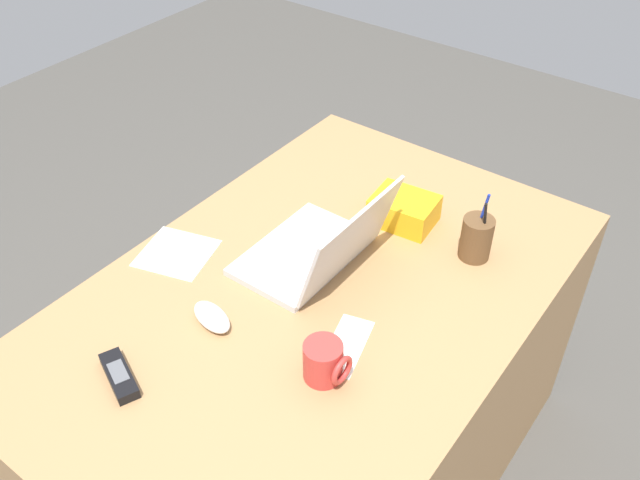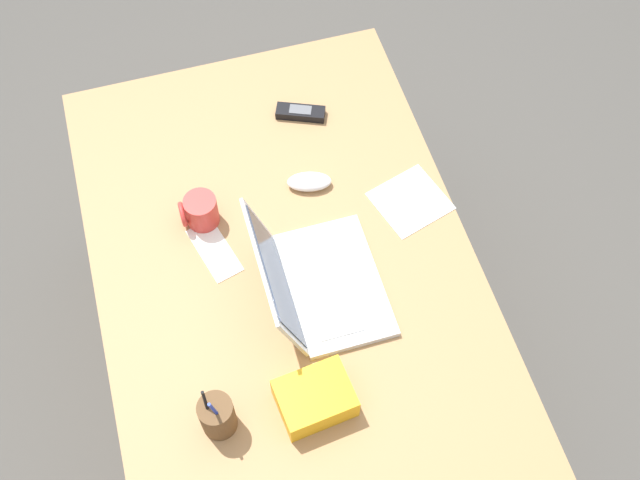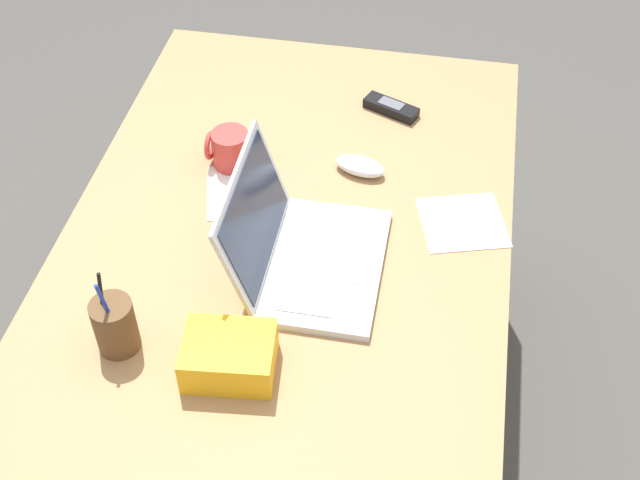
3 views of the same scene
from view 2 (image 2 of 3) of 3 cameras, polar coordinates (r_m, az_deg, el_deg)
The scene contains 10 objects.
ground_plane at distance 2.63m, azimuth -1.85°, elevation -9.80°, with size 6.00×6.00×0.00m, color #4C4944.
desk at distance 2.28m, azimuth -2.11°, elevation -6.49°, with size 1.41×0.92×0.76m, color #A87C4F.
laptop at distance 1.87m, azimuth -0.31°, elevation -3.05°, with size 0.34×0.29×0.22m.
computer_mouse at distance 2.05m, azimuth -0.78°, elevation 4.23°, with size 0.06×0.11×0.04m, color white.
coffee_mug_white at distance 1.99m, azimuth -8.63°, elevation 2.07°, with size 0.08×0.09×0.09m.
cordless_phone at distance 2.19m, azimuth -1.41°, elevation 9.17°, with size 0.09×0.14×0.03m.
pen_holder at distance 1.75m, azimuth -7.41°, elevation -12.45°, with size 0.08×0.08×0.18m.
snack_bag at distance 1.77m, azimuth -0.37°, elevation -11.33°, with size 0.12×0.16×0.08m, color #F2AD19.
paper_note_near_laptop at distance 2.05m, azimuth 6.52°, elevation 2.81°, with size 0.16×0.17×0.00m, color white.
paper_note_left at distance 1.98m, azimuth -7.61°, elevation -0.74°, with size 0.17×0.07×0.00m, color white.
Camera 2 is at (-0.90, 0.18, 2.47)m, focal length 44.42 mm.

